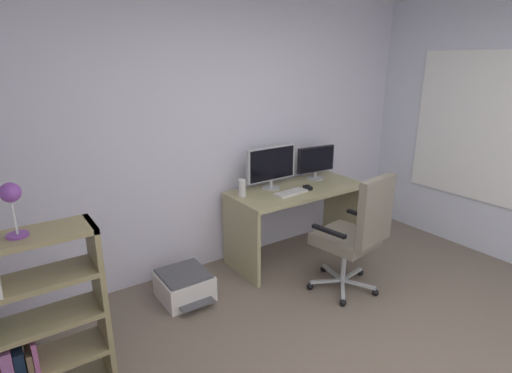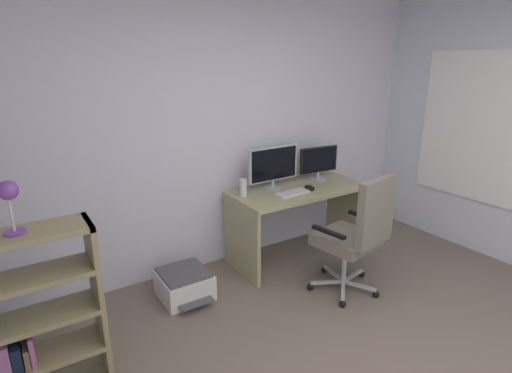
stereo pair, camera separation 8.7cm
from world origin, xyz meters
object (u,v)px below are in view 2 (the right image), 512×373
object	(u,v)px
computer_mouse	(310,188)
office_chair	(357,232)
monitor_main	(273,165)
desktop_speaker	(243,188)
desk	(299,207)
bookshelf	(7,328)
printer	(184,284)
monitor_secondary	(319,161)
desk_lamp	(9,197)
keyboard	(292,193)

from	to	relation	value
computer_mouse	office_chair	bearing A→B (deg)	-83.07
monitor_main	desktop_speaker	size ratio (longest dim) A/B	3.36
desk	computer_mouse	bearing A→B (deg)	-58.27
bookshelf	printer	bearing A→B (deg)	23.29
computer_mouse	desktop_speaker	world-z (taller)	desktop_speaker
computer_mouse	bookshelf	size ratio (longest dim) A/B	0.09
monitor_secondary	printer	xyz separation A→B (m)	(-1.67, -0.21, -0.83)
desk	printer	bearing A→B (deg)	-177.28
monitor_secondary	desk_lamp	distance (m)	2.94
office_chair	bookshelf	distance (m)	2.57
desk	desk_lamp	distance (m)	2.65
keyboard	bookshelf	bearing A→B (deg)	-171.99
office_chair	bookshelf	world-z (taller)	office_chair
printer	desk_lamp	bearing A→B (deg)	-154.43
monitor_secondary	computer_mouse	world-z (taller)	monitor_secondary
desk_lamp	bookshelf	bearing A→B (deg)	-179.87
monitor_main	printer	xyz separation A→B (m)	(-1.08, -0.21, -0.87)
desk	monitor_secondary	xyz separation A→B (m)	(0.36, 0.14, 0.41)
keyboard	printer	distance (m)	1.31
desk	monitor_main	size ratio (longest dim) A/B	2.48
desk_lamp	printer	bearing A→B (deg)	25.57
keyboard	desktop_speaker	distance (m)	0.48
desktop_speaker	printer	distance (m)	1.02
monitor_secondary	desktop_speaker	world-z (taller)	monitor_secondary
desk	desk_lamp	xyz separation A→B (m)	(-2.46, -0.61, 0.75)
monitor_main	bookshelf	size ratio (longest dim) A/B	0.52
desk	bookshelf	world-z (taller)	bookshelf
desktop_speaker	bookshelf	xyz separation A→B (m)	(-1.99, -0.71, -0.29)
office_chair	desk_lamp	world-z (taller)	desk_lamp
monitor_secondary	keyboard	distance (m)	0.61
desktop_speaker	printer	bearing A→B (deg)	-167.28
monitor_secondary	office_chair	size ratio (longest dim) A/B	0.42
keyboard	printer	xyz separation A→B (m)	(-1.14, 0.03, -0.64)
printer	computer_mouse	bearing A→B (deg)	-0.98
office_chair	printer	size ratio (longest dim) A/B	2.13
monitor_main	office_chair	world-z (taller)	monitor_main
monitor_secondary	bookshelf	bearing A→B (deg)	-165.59
desktop_speaker	bookshelf	world-z (taller)	bookshelf
desk	monitor_main	bearing A→B (deg)	148.09
monitor_secondary	desk_lamp	world-z (taller)	desk_lamp
office_chair	desk_lamp	distance (m)	2.54
monitor_main	keyboard	xyz separation A→B (m)	(0.06, -0.24, -0.23)
keyboard	bookshelf	distance (m)	2.49
computer_mouse	desktop_speaker	size ratio (longest dim) A/B	0.59
bookshelf	desk	bearing A→B (deg)	13.35
monitor_secondary	desk_lamp	xyz separation A→B (m)	(-2.82, -0.76, 0.34)
computer_mouse	monitor_secondary	bearing A→B (deg)	50.40
desktop_speaker	bookshelf	bearing A→B (deg)	-160.30
office_chair	printer	bearing A→B (deg)	149.12
monitor_main	monitor_secondary	distance (m)	0.59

